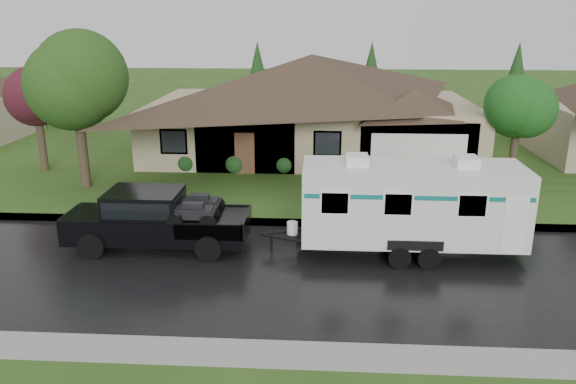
% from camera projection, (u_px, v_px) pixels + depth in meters
% --- Properties ---
extents(ground, '(140.00, 140.00, 0.00)m').
position_uv_depth(ground, '(246.00, 246.00, 19.92)').
color(ground, '#2B4D18').
rests_on(ground, ground).
extents(road, '(140.00, 8.00, 0.01)m').
position_uv_depth(road, '(238.00, 270.00, 18.01)').
color(road, black).
rests_on(road, ground).
extents(curb, '(140.00, 0.50, 0.15)m').
position_uv_depth(curb, '(254.00, 222.00, 22.04)').
color(curb, gray).
rests_on(curb, ground).
extents(lawn, '(140.00, 26.00, 0.15)m').
position_uv_depth(lawn, '(278.00, 149.00, 34.18)').
color(lawn, '#2B4D18').
rests_on(lawn, ground).
extents(house_main, '(19.44, 10.80, 6.90)m').
position_uv_depth(house_main, '(317.00, 93.00, 31.89)').
color(house_main, tan).
rests_on(house_main, lawn).
extents(tree_left_green, '(4.28, 4.28, 7.09)m').
position_uv_depth(tree_left_green, '(75.00, 80.00, 24.90)').
color(tree_left_green, '#382B1E').
rests_on(tree_left_green, lawn).
extents(tree_red, '(3.29, 3.29, 5.45)m').
position_uv_depth(tree_red, '(36.00, 97.00, 27.97)').
color(tree_red, '#382B1E').
rests_on(tree_red, lawn).
extents(tree_right_green, '(3.11, 3.11, 5.14)m').
position_uv_depth(tree_right_green, '(519.00, 105.00, 26.87)').
color(tree_right_green, '#382B1E').
rests_on(tree_right_green, lawn).
extents(shrub_row, '(13.60, 1.00, 1.00)m').
position_uv_depth(shrub_row, '(309.00, 163.00, 28.46)').
color(shrub_row, '#143814').
rests_on(shrub_row, lawn).
extents(pickup_truck, '(6.23, 2.37, 2.08)m').
position_uv_depth(pickup_truck, '(154.00, 217.00, 19.48)').
color(pickup_truck, black).
rests_on(pickup_truck, ground).
extents(travel_trailer, '(7.69, 2.70, 3.45)m').
position_uv_depth(travel_trailer, '(412.00, 203.00, 18.76)').
color(travel_trailer, silver).
rests_on(travel_trailer, ground).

